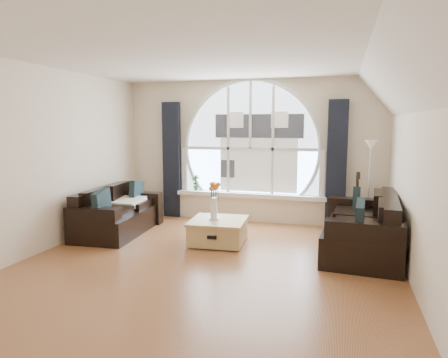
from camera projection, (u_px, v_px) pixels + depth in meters
ground at (205, 267)px, 5.27m from camera, size 5.00×5.50×0.01m
ceiling at (203, 55)px, 4.91m from camera, size 5.00×5.50×0.01m
wall_back at (251, 151)px, 7.71m from camera, size 5.00×0.01×2.70m
wall_front at (59, 207)px, 2.48m from camera, size 5.00×0.01×2.70m
wall_left at (41, 160)px, 5.79m from camera, size 0.01×5.50×2.70m
wall_right at (419, 171)px, 4.40m from camera, size 0.01×5.50×2.70m
attic_slope at (395, 79)px, 4.35m from camera, size 0.92×5.50×0.72m
arched_window at (251, 137)px, 7.64m from camera, size 2.60×0.06×2.15m
window_sill at (249, 195)px, 7.73m from camera, size 2.90×0.22×0.08m
window_frame at (250, 137)px, 7.61m from camera, size 2.76×0.08×2.15m
neighbor_house at (258, 144)px, 7.60m from camera, size 1.70×0.02×1.50m
curtain_left at (172, 160)px, 8.06m from camera, size 0.35×0.12×2.30m
curtain_right at (337, 164)px, 7.18m from camera, size 0.35×0.12×2.30m
sofa_left at (119, 210)px, 6.89m from camera, size 0.98×1.78×0.77m
sofa_right at (361, 226)px, 5.79m from camera, size 1.10×1.98×0.85m
coffee_chest at (218, 230)px, 6.31m from camera, size 0.92×0.92×0.42m
throw_blanket at (126, 202)px, 7.08m from camera, size 0.57×0.57×0.10m
vase_flowers at (214, 195)px, 6.24m from camera, size 0.24×0.24×0.70m
floor_lamp at (369, 187)px, 6.80m from camera, size 0.24×0.24×1.60m
guitar at (357, 202)px, 6.97m from camera, size 0.40×0.30×1.06m
potted_plant at (195, 183)px, 8.01m from camera, size 0.17×0.13×0.31m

